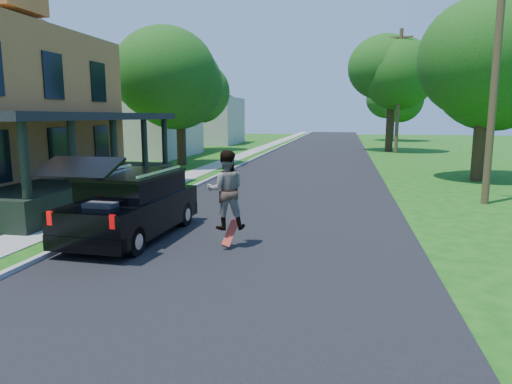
% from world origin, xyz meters
% --- Properties ---
extents(ground, '(140.00, 140.00, 0.00)m').
position_xyz_m(ground, '(0.00, 0.00, 0.00)').
color(ground, '#124C0F').
rests_on(ground, ground).
extents(street, '(8.00, 120.00, 0.02)m').
position_xyz_m(street, '(0.00, 20.00, 0.00)').
color(street, black).
rests_on(street, ground).
extents(curb, '(0.15, 120.00, 0.12)m').
position_xyz_m(curb, '(-4.05, 20.00, 0.00)').
color(curb, '#9A9B96').
rests_on(curb, ground).
extents(sidewalk, '(1.30, 120.00, 0.03)m').
position_xyz_m(sidewalk, '(-5.60, 20.00, 0.00)').
color(sidewalk, gray).
rests_on(sidewalk, ground).
extents(front_walk, '(6.50, 1.20, 0.03)m').
position_xyz_m(front_walk, '(-9.50, 6.00, 0.00)').
color(front_walk, gray).
rests_on(front_walk, ground).
extents(neighbor_house_mid, '(12.78, 12.78, 8.30)m').
position_xyz_m(neighbor_house_mid, '(-13.50, 24.00, 4.19)').
color(neighbor_house_mid, '#B5B3A0').
rests_on(neighbor_house_mid, ground).
extents(neighbor_house_far, '(12.78, 12.78, 8.30)m').
position_xyz_m(neighbor_house_far, '(-13.50, 40.00, 4.19)').
color(neighbor_house_far, '#B5B3A0').
rests_on(neighbor_house_far, ground).
extents(black_suv, '(1.96, 4.73, 2.18)m').
position_xyz_m(black_suv, '(-2.96, 1.50, 0.83)').
color(black_suv, black).
rests_on(black_suv, ground).
extents(skateboarder, '(1.04, 0.91, 1.80)m').
position_xyz_m(skateboarder, '(-0.44, 1.11, 1.35)').
color(skateboarder, black).
rests_on(skateboarder, ground).
extents(skateboard, '(0.30, 0.53, 0.55)m').
position_xyz_m(skateboard, '(-0.34, 1.06, 0.34)').
color(skateboard, '#A01C0D').
rests_on(skateboard, ground).
extents(tree_left_mid, '(7.32, 7.07, 8.69)m').
position_xyz_m(tree_left_mid, '(-7.83, 18.11, 5.65)').
color(tree_left_mid, black).
rests_on(tree_left_mid, ground).
extents(tree_left_far, '(5.33, 5.34, 7.84)m').
position_xyz_m(tree_left_far, '(-10.67, 30.00, 5.18)').
color(tree_left_far, black).
rests_on(tree_left_far, ground).
extents(tree_right_near, '(6.75, 6.90, 8.63)m').
position_xyz_m(tree_right_near, '(8.25, 14.08, 5.56)').
color(tree_right_near, black).
rests_on(tree_right_near, ground).
extents(tree_right_mid, '(6.55, 6.57, 10.02)m').
position_xyz_m(tree_right_mid, '(5.80, 32.05, 6.80)').
color(tree_right_mid, black).
rests_on(tree_right_mid, ground).
extents(tree_right_far, '(5.90, 5.92, 8.33)m').
position_xyz_m(tree_right_far, '(7.61, 49.76, 5.46)').
color(tree_right_far, black).
rests_on(tree_right_far, ground).
extents(utility_pole_near, '(1.52, 0.26, 8.05)m').
position_xyz_m(utility_pole_near, '(7.00, 8.01, 4.16)').
color(utility_pole_near, '#42311E').
rests_on(utility_pole_near, ground).
extents(utility_pole_far, '(1.78, 0.40, 9.83)m').
position_xyz_m(utility_pole_far, '(6.25, 30.24, 5.07)').
color(utility_pole_far, '#42311E').
rests_on(utility_pole_far, ground).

